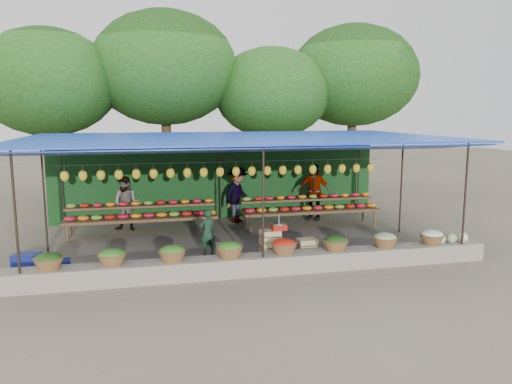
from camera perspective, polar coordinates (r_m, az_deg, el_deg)
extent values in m
plane|color=#65594A|center=(13.54, -2.13, -5.66)|extent=(60.00, 60.00, 0.00)
cube|color=gray|center=(10.90, 0.63, -8.25)|extent=(10.60, 0.55, 0.40)
cylinder|color=black|center=(10.43, -25.75, -3.16)|extent=(0.05, 0.05, 2.80)
cylinder|color=black|center=(10.46, 0.84, -2.21)|extent=(0.05, 0.05, 2.80)
cylinder|color=black|center=(12.49, 22.75, -1.06)|extent=(0.05, 0.05, 2.80)
cylinder|color=black|center=(13.23, -23.05, -0.54)|extent=(0.05, 0.05, 2.80)
cylinder|color=black|center=(14.90, 16.27, 0.84)|extent=(0.05, 0.05, 2.80)
cylinder|color=black|center=(16.06, -21.30, 1.16)|extent=(0.05, 0.05, 2.80)
cylinder|color=black|center=(16.08, -4.12, 1.77)|extent=(0.05, 0.05, 2.80)
cylinder|color=black|center=(17.47, 11.64, 2.19)|extent=(0.05, 0.05, 2.80)
cube|color=blue|center=(13.10, -2.20, 6.26)|extent=(10.80, 6.60, 0.04)
cube|color=blue|center=(11.16, -0.26, 4.84)|extent=(10.80, 2.19, 0.26)
cube|color=blue|center=(15.08, -3.64, 5.94)|extent=(10.80, 2.19, 0.26)
cylinder|color=gray|center=(14.54, -3.23, 3.46)|extent=(9.60, 0.01, 0.01)
ellipsoid|color=yellow|center=(14.50, -21.03, 1.73)|extent=(0.23, 0.17, 0.30)
ellipsoid|color=yellow|center=(14.44, -19.17, 1.81)|extent=(0.23, 0.17, 0.30)
ellipsoid|color=yellow|center=(14.40, -17.29, 1.88)|extent=(0.23, 0.17, 0.30)
ellipsoid|color=yellow|center=(14.37, -15.41, 1.95)|extent=(0.23, 0.17, 0.30)
ellipsoid|color=yellow|center=(14.36, -13.52, 2.02)|extent=(0.23, 0.17, 0.30)
ellipsoid|color=yellow|center=(14.36, -11.63, 2.09)|extent=(0.23, 0.17, 0.30)
ellipsoid|color=yellow|center=(14.38, -9.74, 2.15)|extent=(0.23, 0.17, 0.30)
ellipsoid|color=yellow|center=(14.41, -7.86, 2.22)|extent=(0.23, 0.17, 0.30)
ellipsoid|color=yellow|center=(14.46, -5.99, 2.28)|extent=(0.23, 0.17, 0.30)
ellipsoid|color=yellow|center=(14.53, -4.14, 2.33)|extent=(0.23, 0.17, 0.30)
ellipsoid|color=yellow|center=(14.61, -2.30, 2.39)|extent=(0.23, 0.17, 0.30)
ellipsoid|color=yellow|center=(14.70, -0.48, 2.44)|extent=(0.23, 0.17, 0.30)
ellipsoid|color=yellow|center=(14.81, 1.31, 2.48)|extent=(0.23, 0.17, 0.30)
ellipsoid|color=yellow|center=(14.93, 3.07, 2.53)|extent=(0.23, 0.17, 0.30)
ellipsoid|color=yellow|center=(15.07, 4.80, 2.57)|extent=(0.23, 0.17, 0.30)
ellipsoid|color=yellow|center=(15.22, 6.50, 2.61)|extent=(0.23, 0.17, 0.30)
ellipsoid|color=yellow|center=(15.39, 8.17, 2.64)|extent=(0.23, 0.17, 0.30)
ellipsoid|color=yellow|center=(15.56, 9.79, 2.68)|extent=(0.23, 0.17, 0.30)
ellipsoid|color=yellow|center=(15.75, 11.39, 2.71)|extent=(0.23, 0.17, 0.30)
ellipsoid|color=yellow|center=(15.95, 12.94, 2.73)|extent=(0.23, 0.17, 0.30)
ellipsoid|color=#204512|center=(10.66, -22.64, -7.03)|extent=(0.52, 0.52, 0.23)
ellipsoid|color=#3A771F|center=(10.51, -16.14, -6.88)|extent=(0.52, 0.52, 0.23)
ellipsoid|color=#3A771F|center=(10.51, -9.55, -6.65)|extent=(0.52, 0.52, 0.23)
ellipsoid|color=#3A771F|center=(10.64, -3.05, -6.34)|extent=(0.52, 0.52, 0.23)
ellipsoid|color=#B41D0F|center=(10.90, 3.20, -5.96)|extent=(0.52, 0.52, 0.23)
ellipsoid|color=#204512|center=(11.29, 9.09, -5.53)|extent=(0.52, 0.52, 0.23)
ellipsoid|color=#92B470|center=(11.78, 14.53, -5.09)|extent=(0.52, 0.52, 0.23)
ellipsoid|color=silver|center=(12.38, 19.48, -4.65)|extent=(0.52, 0.52, 0.23)
cube|color=#19461C|center=(16.34, -4.25, 1.36)|extent=(10.60, 0.06, 2.50)
cylinder|color=#3C2715|center=(18.96, -22.27, 4.01)|extent=(0.36, 0.36, 3.97)
ellipsoid|color=#133E10|center=(18.93, -22.73, 11.50)|extent=(4.77, 4.77, 3.69)
cylinder|color=#3C2715|center=(19.12, -10.17, 5.35)|extent=(0.36, 0.36, 4.48)
ellipsoid|color=#133E10|center=(19.14, -10.41, 13.74)|extent=(5.39, 5.39, 4.17)
cylinder|color=#3C2715|center=(19.46, 1.79, 4.42)|extent=(0.36, 0.36, 3.71)
ellipsoid|color=#133E10|center=(19.41, 1.82, 11.26)|extent=(4.47, 4.47, 3.45)
cylinder|color=#3C2715|center=(20.98, 10.83, 5.48)|extent=(0.36, 0.36, 4.35)
ellipsoid|color=#133E10|center=(20.99, 11.06, 12.91)|extent=(5.24, 5.24, 4.05)
cube|color=#543221|center=(14.46, -12.92, -2.89)|extent=(4.20, 0.95, 0.08)
cube|color=#543221|center=(14.70, -12.97, -1.59)|extent=(4.20, 0.35, 0.06)
cylinder|color=#543221|center=(14.26, -20.76, -4.46)|extent=(0.06, 0.06, 0.50)
cylinder|color=#543221|center=(14.25, -5.00, -3.90)|extent=(0.06, 0.06, 0.50)
cylinder|color=#543221|center=(15.04, -20.36, -3.75)|extent=(0.06, 0.06, 0.50)
cylinder|color=#543221|center=(15.02, -5.43, -3.22)|extent=(0.06, 0.06, 0.50)
ellipsoid|color=red|center=(14.42, -20.51, -2.87)|extent=(0.31, 0.26, 0.13)
ellipsoid|color=olive|center=(14.81, -20.35, -1.49)|extent=(0.26, 0.22, 0.12)
ellipsoid|color=orange|center=(14.38, -19.13, -2.83)|extent=(0.31, 0.26, 0.13)
ellipsoid|color=#B41D0F|center=(14.77, -19.00, -1.45)|extent=(0.26, 0.22, 0.12)
ellipsoid|color=olive|center=(14.35, -17.74, -2.79)|extent=(0.31, 0.26, 0.13)
ellipsoid|color=red|center=(14.74, -17.65, -1.40)|extent=(0.26, 0.22, 0.12)
ellipsoid|color=#B41D0F|center=(14.32, -16.34, -2.74)|extent=(0.31, 0.26, 0.13)
ellipsoid|color=orange|center=(14.71, -16.29, -1.36)|extent=(0.26, 0.22, 0.12)
ellipsoid|color=red|center=(14.30, -14.94, -2.69)|extent=(0.31, 0.26, 0.13)
ellipsoid|color=red|center=(14.69, -14.93, -1.31)|extent=(0.26, 0.22, 0.12)
ellipsoid|color=orange|center=(14.29, -13.54, -2.64)|extent=(0.31, 0.26, 0.13)
ellipsoid|color=orange|center=(14.68, -13.57, -1.26)|extent=(0.26, 0.22, 0.12)
ellipsoid|color=red|center=(14.29, -12.13, -2.59)|extent=(0.31, 0.26, 0.13)
ellipsoid|color=olive|center=(14.68, -12.20, -1.21)|extent=(0.26, 0.22, 0.12)
ellipsoid|color=orange|center=(14.30, -10.73, -2.54)|extent=(0.31, 0.26, 0.13)
ellipsoid|color=#B41D0F|center=(14.69, -10.84, -1.16)|extent=(0.26, 0.22, 0.12)
ellipsoid|color=olive|center=(14.32, -9.33, -2.49)|extent=(0.31, 0.26, 0.13)
ellipsoid|color=red|center=(14.71, -9.47, -1.11)|extent=(0.26, 0.22, 0.12)
ellipsoid|color=#B41D0F|center=(14.34, -7.93, -2.43)|extent=(0.31, 0.26, 0.13)
ellipsoid|color=orange|center=(14.73, -8.12, -1.06)|extent=(0.26, 0.22, 0.12)
ellipsoid|color=red|center=(14.38, -6.54, -2.38)|extent=(0.31, 0.26, 0.13)
ellipsoid|color=red|center=(14.77, -6.76, -1.01)|extent=(0.26, 0.22, 0.12)
ellipsoid|color=orange|center=(14.42, -5.16, -2.32)|extent=(0.31, 0.26, 0.13)
ellipsoid|color=orange|center=(14.81, -5.42, -0.96)|extent=(0.26, 0.22, 0.12)
cube|color=#543221|center=(15.29, 6.17, -2.06)|extent=(4.20, 0.95, 0.08)
cube|color=#543221|center=(15.51, 5.82, -0.84)|extent=(4.20, 0.35, 0.06)
cylinder|color=#543221|center=(14.44, -0.67, -3.69)|extent=(0.06, 0.06, 0.50)
cylinder|color=#543221|center=(15.72, 13.37, -2.88)|extent=(0.06, 0.06, 0.50)
cylinder|color=#543221|center=(15.20, -1.31, -3.04)|extent=(0.06, 0.06, 0.50)
cylinder|color=#543221|center=(16.43, 12.14, -2.32)|extent=(0.06, 0.06, 0.50)
ellipsoid|color=red|center=(14.62, -0.69, -2.13)|extent=(0.31, 0.26, 0.13)
ellipsoid|color=olive|center=(15.00, -1.06, -0.79)|extent=(0.26, 0.22, 0.12)
ellipsoid|color=orange|center=(14.69, 0.65, -2.07)|extent=(0.31, 0.26, 0.13)
ellipsoid|color=#B41D0F|center=(15.07, 0.24, -0.74)|extent=(0.26, 0.22, 0.12)
ellipsoid|color=olive|center=(14.78, 1.96, -2.01)|extent=(0.31, 0.26, 0.13)
ellipsoid|color=red|center=(15.16, 1.53, -0.69)|extent=(0.26, 0.22, 0.12)
ellipsoid|color=#B41D0F|center=(14.87, 3.27, -1.95)|extent=(0.31, 0.26, 0.13)
ellipsoid|color=orange|center=(15.25, 2.80, -0.64)|extent=(0.26, 0.22, 0.12)
ellipsoid|color=red|center=(14.97, 4.56, -1.89)|extent=(0.31, 0.26, 0.13)
ellipsoid|color=red|center=(15.35, 4.06, -0.58)|extent=(0.26, 0.22, 0.12)
ellipsoid|color=orange|center=(15.08, 5.82, -1.83)|extent=(0.31, 0.26, 0.13)
ellipsoid|color=orange|center=(15.45, 5.30, -0.53)|extent=(0.26, 0.22, 0.12)
ellipsoid|color=red|center=(15.19, 7.07, -1.76)|extent=(0.31, 0.26, 0.13)
ellipsoid|color=olive|center=(15.56, 6.53, -0.48)|extent=(0.26, 0.22, 0.12)
ellipsoid|color=orange|center=(15.32, 8.30, -1.70)|extent=(0.31, 0.26, 0.13)
ellipsoid|color=#B41D0F|center=(15.68, 7.73, -0.43)|extent=(0.26, 0.22, 0.12)
ellipsoid|color=olive|center=(15.45, 9.52, -1.64)|extent=(0.31, 0.26, 0.13)
ellipsoid|color=red|center=(15.81, 8.92, -0.39)|extent=(0.26, 0.22, 0.12)
ellipsoid|color=#B41D0F|center=(15.58, 10.71, -1.58)|extent=(0.31, 0.26, 0.13)
ellipsoid|color=orange|center=(15.94, 10.09, -0.34)|extent=(0.26, 0.22, 0.12)
ellipsoid|color=red|center=(15.73, 11.87, -1.52)|extent=(0.31, 0.26, 0.13)
ellipsoid|color=red|center=(16.08, 11.23, -0.29)|extent=(0.26, 0.22, 0.12)
ellipsoid|color=orange|center=(15.87, 13.02, -1.46)|extent=(0.31, 0.26, 0.13)
ellipsoid|color=orange|center=(16.23, 12.36, -0.24)|extent=(0.26, 0.22, 0.12)
cube|color=#A4815E|center=(11.45, -3.27, -7.79)|extent=(0.46, 0.35, 0.25)
cube|color=#A4815E|center=(11.38, -3.28, -6.54)|extent=(0.46, 0.35, 0.25)
cube|color=#A4815E|center=(11.65, 1.62, -7.47)|extent=(0.46, 0.35, 0.25)
cube|color=#A4815E|center=(11.58, 1.63, -6.24)|extent=(0.46, 0.35, 0.25)
cube|color=#A4815E|center=(11.52, 1.64, -5.00)|extent=(0.46, 0.35, 0.25)
cube|color=#A4815E|center=(11.91, 5.85, -7.16)|extent=(0.46, 0.35, 0.25)
cube|color=#A4815E|center=(11.84, 5.87, -5.95)|extent=(0.46, 0.35, 0.25)
cube|color=#A91A0D|center=(11.52, 2.63, -4.01)|extent=(0.33, 0.29, 0.13)
cylinder|color=gray|center=(11.51, 2.63, -3.61)|extent=(0.35, 0.35, 0.03)
cylinder|color=gray|center=(11.48, 2.64, -3.11)|extent=(0.03, 0.03, 0.24)
imported|color=#183522|center=(12.19, -5.56, -4.62)|extent=(0.48, 0.39, 1.13)
imported|color=slate|center=(15.05, -14.58, -1.30)|extent=(0.95, 0.85, 1.61)
imported|color=slate|center=(15.66, -2.13, -0.32)|extent=(1.28, 1.26, 1.77)
imported|color=slate|center=(16.21, 6.62, 0.04)|extent=(1.14, 0.92, 1.82)
cube|color=navy|center=(11.68, -21.64, -7.98)|extent=(0.54, 0.42, 0.30)
cube|color=navy|center=(12.34, -24.72, -7.18)|extent=(0.65, 0.54, 0.34)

